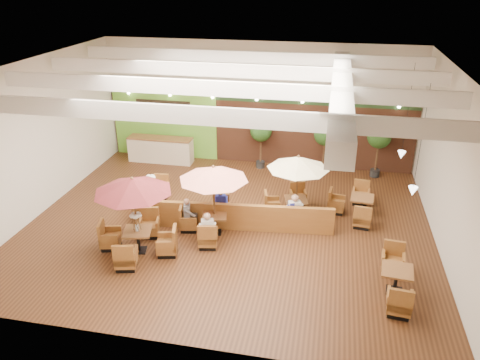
% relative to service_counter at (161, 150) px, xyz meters
% --- Properties ---
extents(room, '(14.04, 14.00, 5.52)m').
position_rel_service_counter_xyz_m(room, '(4.65, -3.88, 3.05)').
color(room, '#381E0F').
rests_on(room, ground).
extents(service_counter, '(3.00, 0.75, 1.18)m').
position_rel_service_counter_xyz_m(service_counter, '(0.00, 0.00, 0.00)').
color(service_counter, beige).
rests_on(service_counter, ground).
extents(booth_divider, '(6.95, 0.87, 0.96)m').
position_rel_service_counter_xyz_m(booth_divider, '(4.60, -5.46, -0.10)').
color(booth_divider, brown).
rests_on(booth_divider, ground).
extents(table_0, '(2.67, 2.67, 2.61)m').
position_rel_service_counter_xyz_m(table_0, '(1.96, -7.42, 1.19)').
color(table_0, brown).
rests_on(table_0, ground).
extents(table_1, '(2.42, 2.53, 2.51)m').
position_rel_service_counter_xyz_m(table_1, '(4.01, -5.82, 1.23)').
color(table_1, brown).
rests_on(table_1, ground).
extents(table_2, '(2.31, 2.42, 2.39)m').
position_rel_service_counter_xyz_m(table_2, '(6.61, -4.07, 1.15)').
color(table_2, brown).
rests_on(table_2, ground).
extents(table_3, '(1.67, 2.45, 1.49)m').
position_rel_service_counter_xyz_m(table_3, '(1.07, -4.50, -0.14)').
color(table_3, brown).
rests_on(table_3, ground).
extents(table_4, '(0.92, 2.55, 0.94)m').
position_rel_service_counter_xyz_m(table_4, '(9.80, -7.95, -0.22)').
color(table_4, brown).
rests_on(table_4, ground).
extents(table_5, '(1.67, 2.45, 0.90)m').
position_rel_service_counter_xyz_m(table_5, '(8.75, -3.50, -0.25)').
color(table_5, brown).
rests_on(table_5, ground).
extents(topiary_0, '(0.96, 0.96, 2.22)m').
position_rel_service_counter_xyz_m(topiary_0, '(4.68, 0.20, 1.07)').
color(topiary_0, black).
rests_on(topiary_0, ground).
extents(topiary_1, '(0.97, 0.97, 2.25)m').
position_rel_service_counter_xyz_m(topiary_1, '(7.48, 0.20, 1.09)').
color(topiary_1, black).
rests_on(topiary_1, ground).
extents(topiary_2, '(1.00, 1.00, 2.32)m').
position_rel_service_counter_xyz_m(topiary_2, '(9.73, 0.20, 1.15)').
color(topiary_2, black).
rests_on(topiary_2, ground).
extents(diner_0, '(0.45, 0.41, 0.81)m').
position_rel_service_counter_xyz_m(diner_0, '(4.07, -6.74, 0.18)').
color(diner_0, silver).
rests_on(diner_0, ground).
extents(diner_1, '(0.39, 0.35, 0.73)m').
position_rel_service_counter_xyz_m(diner_1, '(4.07, -4.90, 0.15)').
color(diner_1, '#252EA1').
rests_on(diner_1, ground).
extents(diner_2, '(0.36, 0.40, 0.75)m').
position_rel_service_counter_xyz_m(diner_2, '(3.15, -5.82, 0.16)').
color(diner_2, gray).
rests_on(diner_2, ground).
extents(diner_3, '(0.47, 0.43, 0.84)m').
position_rel_service_counter_xyz_m(diner_3, '(6.67, -4.94, 0.19)').
color(diner_3, '#252EA1').
rests_on(diner_3, ground).
extents(diner_4, '(0.47, 0.43, 0.85)m').
position_rel_service_counter_xyz_m(diner_4, '(6.67, -4.94, 0.19)').
color(diner_4, silver).
rests_on(diner_4, ground).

